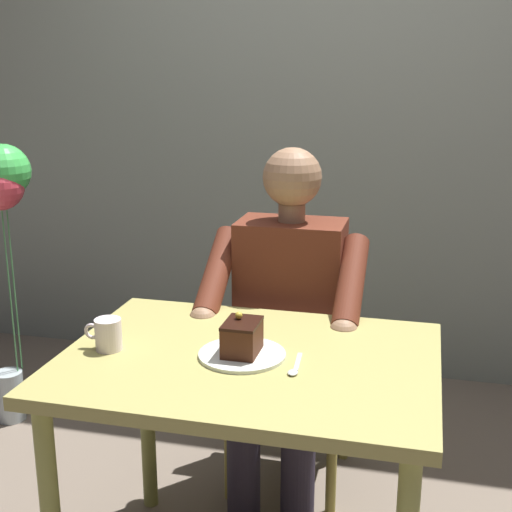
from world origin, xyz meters
name	(u,v)px	position (x,y,z in m)	size (l,w,h in m)	color
cafe_rear_panel	(339,63)	(0.00, -1.67, 1.50)	(6.40, 0.12, 3.00)	gray
dining_table	(249,388)	(0.00, 0.00, 0.64)	(1.00, 0.74, 0.74)	#A19852
chair	(295,350)	(0.00, -0.67, 0.48)	(0.42, 0.42, 0.88)	#A89A43
seated_person	(286,327)	(0.00, -0.50, 0.63)	(0.53, 0.58, 1.23)	#60291A
dessert_plate	(242,355)	(0.02, 0.01, 0.74)	(0.23, 0.23, 0.01)	white
cake_slice	(242,337)	(0.02, 0.01, 0.79)	(0.09, 0.12, 0.11)	#462112
coffee_cup	(108,334)	(0.38, 0.05, 0.78)	(0.11, 0.07, 0.09)	white
dessert_spoon	(295,368)	(-0.14, 0.05, 0.74)	(0.03, 0.14, 0.01)	silver
balloon_display	(3,212)	(1.23, -0.76, 0.92)	(0.22, 0.24, 1.19)	#B2C1C6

